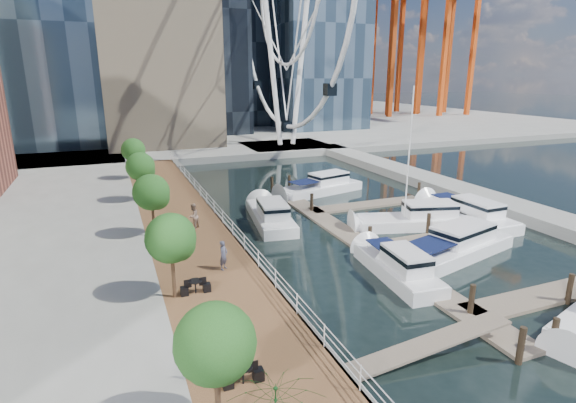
# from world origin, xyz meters

# --- Properties ---
(ground) EXTENTS (520.00, 520.00, 0.00)m
(ground) POSITION_xyz_m (0.00, 0.00, 0.00)
(ground) COLOR black
(ground) RESTS_ON ground
(boardwalk) EXTENTS (6.00, 60.00, 1.00)m
(boardwalk) POSITION_xyz_m (-9.00, 15.00, 0.50)
(boardwalk) COLOR brown
(boardwalk) RESTS_ON ground
(seawall) EXTENTS (0.25, 60.00, 1.00)m
(seawall) POSITION_xyz_m (-6.00, 15.00, 0.50)
(seawall) COLOR #595954
(seawall) RESTS_ON ground
(land_far) EXTENTS (200.00, 114.00, 1.00)m
(land_far) POSITION_xyz_m (0.00, 102.00, 0.50)
(land_far) COLOR gray
(land_far) RESTS_ON ground
(breakwater) EXTENTS (4.00, 60.00, 1.00)m
(breakwater) POSITION_xyz_m (20.00, 20.00, 0.50)
(breakwater) COLOR gray
(breakwater) RESTS_ON ground
(pier) EXTENTS (14.00, 12.00, 1.00)m
(pier) POSITION_xyz_m (14.00, 52.00, 0.50)
(pier) COLOR gray
(pier) RESTS_ON ground
(railing) EXTENTS (0.10, 60.00, 1.05)m
(railing) POSITION_xyz_m (-6.10, 15.00, 1.52)
(railing) COLOR white
(railing) RESTS_ON boardwalk
(floating_docks) EXTENTS (16.00, 34.00, 2.60)m
(floating_docks) POSITION_xyz_m (7.97, 9.98, 0.49)
(floating_docks) COLOR #6D6051
(floating_docks) RESTS_ON ground
(port_cranes) EXTENTS (40.00, 52.00, 38.00)m
(port_cranes) POSITION_xyz_m (67.67, 95.67, 20.00)
(port_cranes) COLOR #D84C14
(port_cranes) RESTS_ON ground
(street_trees) EXTENTS (2.60, 42.60, 4.60)m
(street_trees) POSITION_xyz_m (-11.40, 14.00, 4.29)
(street_trees) COLOR #3F2B1C
(street_trees) RESTS_ON ground
(cafe_tables) EXTENTS (2.50, 13.70, 0.74)m
(cafe_tables) POSITION_xyz_m (-10.40, -2.00, 1.37)
(cafe_tables) COLOR black
(cafe_tables) RESTS_ON ground
(yacht_foreground) EXTENTS (12.35, 6.12, 2.15)m
(yacht_foreground) POSITION_xyz_m (7.49, 4.70, 0.00)
(yacht_foreground) COLOR white
(yacht_foreground) RESTS_ON ground
(pedestrian_near) EXTENTS (0.77, 0.77, 1.81)m
(pedestrian_near) POSITION_xyz_m (-8.13, 6.49, 1.90)
(pedestrian_near) COLOR #494B61
(pedestrian_near) RESTS_ON boardwalk
(pedestrian_mid) EXTENTS (1.20, 1.21, 1.97)m
(pedestrian_mid) POSITION_xyz_m (-8.45, 14.62, 1.99)
(pedestrian_mid) COLOR gray
(pedestrian_mid) RESTS_ON boardwalk
(pedestrian_far) EXTENTS (0.96, 0.66, 1.51)m
(pedestrian_far) POSITION_xyz_m (-9.80, 26.25, 1.76)
(pedestrian_far) COLOR #333A3F
(pedestrian_far) RESTS_ON boardwalk
(moored_yachts) EXTENTS (19.76, 34.71, 11.50)m
(moored_yachts) POSITION_xyz_m (7.99, 11.12, 0.00)
(moored_yachts) COLOR white
(moored_yachts) RESTS_ON ground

